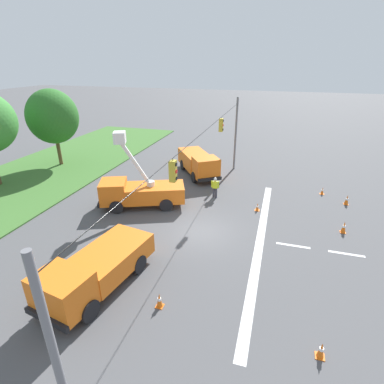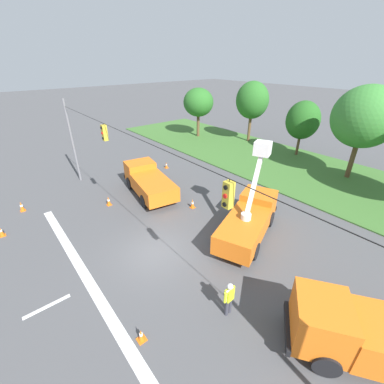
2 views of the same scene
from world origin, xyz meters
The scene contains 15 objects.
ground_plane centered at (0.00, 0.00, 0.00)m, with size 200.00×200.00×0.00m, color #4C4C4F.
lane_markings centered at (0.00, -5.30, 0.00)m, with size 17.60×15.25×0.01m.
signal_gantry centered at (0.02, 0.00, 4.25)m, with size 26.20×0.33×7.20m.
tree_far_east centered at (8.89, 18.06, 5.13)m, with size 5.06×5.03×7.86m.
utility_truck_bucket_lift centered at (2.27, 5.51, 1.29)m, with size 4.47×6.77×5.83m.
utility_truck_support_near centered at (-6.67, 3.58, 1.13)m, with size 6.66×3.53×2.14m.
utility_truck_support_far centered at (10.27, 3.08, 1.25)m, with size 6.70×5.59×2.33m.
road_worker centered at (5.46, 0.33, 1.00)m, with size 0.26×0.65×1.77m.
traffic_cone_foreground_left centered at (7.16, -9.86, 0.40)m, with size 0.36×0.36×0.80m.
traffic_cone_mid_right centered at (-6.93, 0.15, 0.37)m, with size 0.36×0.36×0.74m.
traffic_cone_near_bucket centered at (2.55, -8.97, 0.40)m, with size 0.36×0.36×0.80m.
traffic_cone_lane_edge_a centered at (4.12, -3.25, 0.29)m, with size 0.36×0.36×0.60m.
traffic_cone_lane_edge_b centered at (-2.54, 4.88, 0.35)m, with size 0.36×0.36×0.72m.
traffic_cone_far_left centered at (-7.55, -6.72, 0.34)m, with size 0.36×0.36×0.70m.
traffic_cone_centre_line centered at (8.73, -8.23, 0.29)m, with size 0.36×0.36×0.62m.
Camera 1 is at (-16.56, -4.29, 10.45)m, focal length 28.00 mm.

